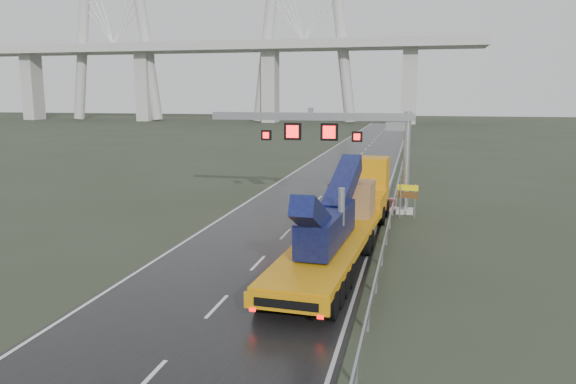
% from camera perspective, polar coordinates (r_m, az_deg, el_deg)
% --- Properties ---
extents(ground, '(400.00, 400.00, 0.00)m').
position_cam_1_polar(ground, '(24.88, -5.63, -9.89)').
color(ground, '#2A3022').
rests_on(ground, ground).
extents(road, '(11.00, 200.00, 0.02)m').
position_cam_1_polar(road, '(63.18, 5.95, 2.26)').
color(road, black).
rests_on(road, ground).
extents(guardrail, '(0.20, 140.00, 1.40)m').
position_cam_1_polar(guardrail, '(52.75, 11.21, 1.36)').
color(guardrail, gray).
rests_on(guardrail, ground).
extents(sign_gantry, '(14.90, 1.20, 7.42)m').
position_cam_1_polar(sign_gantry, '(40.61, 5.22, 5.95)').
color(sign_gantry, '#ADACA8').
rests_on(sign_gantry, ground).
extents(heavy_haul_truck, '(4.27, 21.34, 4.98)m').
position_cam_1_polar(heavy_haul_truck, '(31.97, 6.10, -1.82)').
color(heavy_haul_truck, '#CF8E0B').
rests_on(heavy_haul_truck, ground).
extents(exit_sign_pair, '(1.38, 0.29, 2.38)m').
position_cam_1_polar(exit_sign_pair, '(38.95, 12.07, -0.25)').
color(exit_sign_pair, gray).
rests_on(exit_sign_pair, ground).
extents(striped_barrier, '(0.61, 0.38, 0.98)m').
position_cam_1_polar(striped_barrier, '(41.26, 10.53, -1.30)').
color(striped_barrier, red).
rests_on(striped_barrier, ground).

